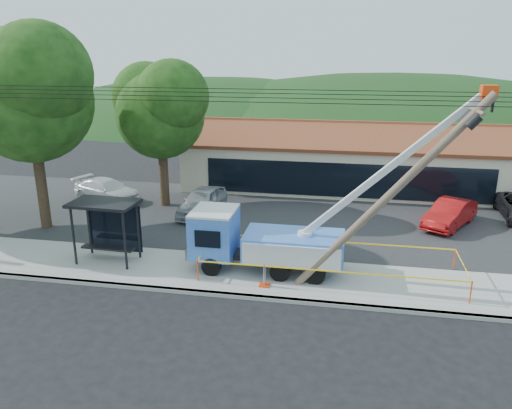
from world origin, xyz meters
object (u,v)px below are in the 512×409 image
at_px(car_red, 448,228).
at_px(car_white, 108,202).
at_px(leaning_pole, 398,188).
at_px(bus_shelter, 107,217).
at_px(car_silver, 203,216).
at_px(utility_truck, 264,239).

bearing_deg(car_red, car_white, -152.28).
xyz_separation_m(leaning_pole, bus_shelter, (-12.41, 0.88, -2.22)).
bearing_deg(car_silver, bus_shelter, -102.01).
relative_size(leaning_pole, car_silver, 1.74).
bearing_deg(utility_truck, car_red, 39.69).
relative_size(leaning_pole, bus_shelter, 2.69).
xyz_separation_m(utility_truck, leaning_pole, (5.27, -1.08, 2.87)).
bearing_deg(car_white, car_red, -73.20).
height_order(utility_truck, bus_shelter, utility_truck).
height_order(leaning_pole, car_white, leaning_pole).
bearing_deg(car_red, bus_shelter, -123.75).
relative_size(bus_shelter, car_red, 0.68).
xyz_separation_m(utility_truck, car_silver, (-4.87, 7.04, -1.58)).
xyz_separation_m(bus_shelter, car_silver, (2.28, 7.24, -2.23)).
relative_size(utility_truck, car_red, 2.69).
relative_size(utility_truck, car_white, 2.47).
height_order(car_red, car_white, car_red).
distance_m(utility_truck, car_white, 14.58).
height_order(leaning_pole, car_red, leaning_pole).
distance_m(car_silver, car_red, 13.93).
bearing_deg(car_silver, leaning_pole, -33.29).
height_order(leaning_pole, bus_shelter, leaning_pole).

